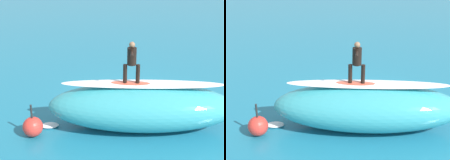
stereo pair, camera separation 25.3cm
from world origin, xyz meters
TOP-DOWN VIEW (x-y plane):
  - ground_plane at (0.00, 0.00)m, footprint 120.00×120.00m
  - wave_crest at (0.07, 2.75)m, footprint 7.34×3.24m
  - wave_foam_lip at (0.07, 2.75)m, footprint 6.10×1.55m
  - surfboard_riding at (0.50, 2.70)m, footprint 2.11×0.86m
  - surfer_riding at (0.50, 2.70)m, footprint 0.61×1.46m
  - surfboard_paddling at (1.62, -0.50)m, footprint 1.62×1.87m
  - surfer_paddling at (1.53, -0.61)m, footprint 1.25×1.52m
  - buoy_marker at (4.15, 2.97)m, footprint 0.74×0.74m
  - foam_patch_near at (0.47, 2.77)m, footprint 0.66×0.51m
  - foam_patch_mid at (-0.18, -1.63)m, footprint 0.91×0.92m
  - foam_patch_far at (3.62, 2.36)m, footprint 0.72×0.47m

SIDE VIEW (x-z plane):
  - ground_plane at x=0.00m, z-range 0.00..0.00m
  - foam_patch_near at x=0.47m, z-range 0.00..0.09m
  - surfboard_paddling at x=1.62m, z-range 0.00..0.10m
  - foam_patch_far at x=3.62m, z-range 0.00..0.12m
  - foam_patch_mid at x=-0.18m, z-range 0.00..0.16m
  - surfer_paddling at x=1.53m, z-range 0.08..0.40m
  - buoy_marker at x=4.15m, z-range -0.26..1.01m
  - wave_crest at x=0.07m, z-range 0.00..1.79m
  - wave_foam_lip at x=0.07m, z-range 1.79..1.87m
  - surfboard_riding at x=0.50m, z-range 1.79..1.88m
  - surfer_riding at x=0.50m, z-range 2.01..3.55m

